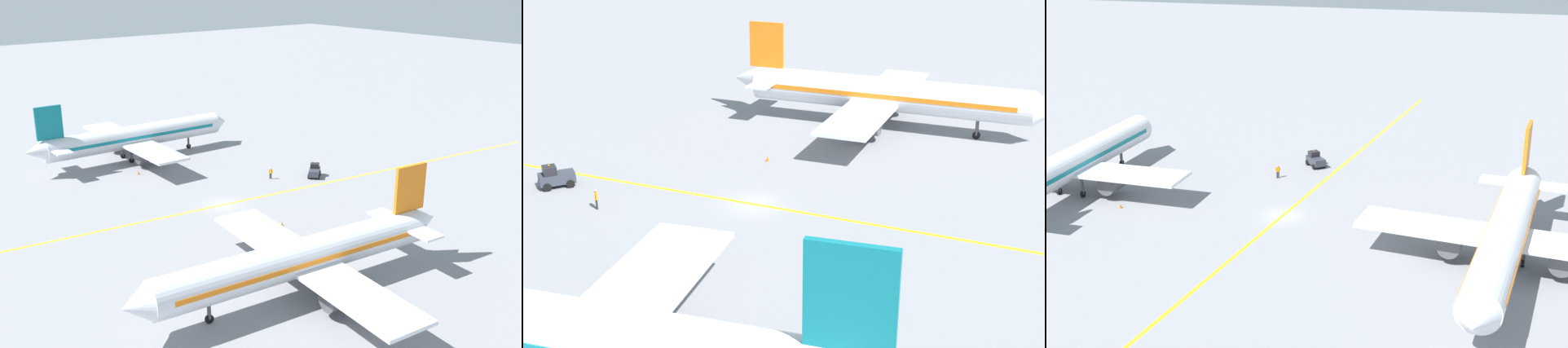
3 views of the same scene
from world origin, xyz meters
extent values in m
plane|color=gray|center=(0.00, 0.00, 0.00)|extent=(400.00, 400.00, 0.00)
cube|color=yellow|center=(0.00, 0.00, 0.00)|extent=(15.38, 119.11, 0.01)
cylinder|color=silver|center=(-23.59, 7.51, 3.80)|extent=(6.79, 30.21, 3.60)
cone|color=silver|center=(-21.86, 23.61, 3.80)|extent=(3.66, 2.75, 3.42)
cone|color=silver|center=(-25.35, -8.90, 4.10)|extent=(3.36, 3.31, 3.06)
cube|color=orange|center=(-23.59, 7.51, 3.95)|extent=(6.51, 27.23, 0.50)
cube|color=silver|center=(-23.69, 6.51, 3.08)|extent=(28.40, 8.16, 0.36)
cylinder|color=#4C4C51|center=(-28.67, 7.05, 1.83)|extent=(2.53, 3.42, 2.20)
cylinder|color=#4C4C51|center=(-18.72, 5.98, 1.83)|extent=(2.53, 3.42, 2.20)
cube|color=orange|center=(-25.08, -6.41, 8.10)|extent=(0.79, 4.02, 5.00)
cube|color=silver|center=(-25.03, -5.92, 4.20)|extent=(9.21, 3.35, 0.24)
cylinder|color=#4C4C51|center=(-22.56, 17.05, 1.40)|extent=(0.36, 0.36, 2.00)
cylinder|color=black|center=(-22.56, 17.05, 0.40)|extent=(0.36, 0.83, 0.80)
cylinder|color=#4C4C51|center=(-25.39, 5.69, 1.40)|extent=(0.36, 0.36, 2.00)
cylinder|color=black|center=(-25.39, 5.69, 0.40)|extent=(0.36, 0.83, 0.80)
cylinder|color=#4C4C51|center=(-22.21, 5.35, 1.40)|extent=(0.36, 0.36, 2.00)
cylinder|color=black|center=(-22.21, 5.35, 0.40)|extent=(0.36, 0.83, 0.80)
cylinder|color=silver|center=(25.82, -1.07, 3.80)|extent=(3.93, 30.04, 3.60)
cone|color=silver|center=(25.64, -17.27, 3.80)|extent=(3.45, 2.44, 3.42)
cone|color=silver|center=(26.00, 15.42, 4.10)|extent=(3.09, 3.03, 3.06)
cube|color=#0F727F|center=(25.82, -1.07, 3.95)|extent=(3.94, 27.04, 0.50)
cube|color=silver|center=(25.83, -0.07, 3.08)|extent=(28.06, 5.51, 0.36)
cylinder|color=#4C4C51|center=(30.83, -0.13, 1.83)|extent=(2.24, 3.22, 2.20)
cylinder|color=#4C4C51|center=(20.83, -0.02, 1.83)|extent=(2.24, 3.22, 2.20)
cube|color=#0F727F|center=(25.98, 12.92, 8.10)|extent=(0.40, 4.00, 5.00)
cube|color=silver|center=(25.97, 12.42, 4.20)|extent=(9.03, 2.50, 0.24)
cylinder|color=#4C4C51|center=(25.72, -10.67, 1.40)|extent=(0.36, 0.36, 2.00)
cylinder|color=black|center=(25.72, -10.67, 0.40)|extent=(0.29, 0.80, 0.80)
cylinder|color=#4C4C51|center=(27.44, 0.91, 1.40)|extent=(0.36, 0.36, 2.00)
cylinder|color=black|center=(27.44, 0.91, 0.40)|extent=(0.29, 0.80, 0.80)
cylinder|color=#4C4C51|center=(24.25, 0.94, 1.40)|extent=(0.36, 0.36, 2.00)
cylinder|color=black|center=(24.25, 0.94, 0.40)|extent=(0.29, 0.80, 0.80)
cube|color=#333842|center=(0.98, -17.45, 0.80)|extent=(3.11, 3.24, 0.90)
cube|color=black|center=(1.35, -17.86, 1.60)|extent=(1.68, 1.67, 0.70)
sphere|color=orange|center=(1.35, -17.86, 2.03)|extent=(0.16, 0.16, 0.16)
cylinder|color=black|center=(2.19, -17.68, 0.35)|extent=(0.65, 0.69, 0.70)
cylinder|color=black|center=(1.07, -18.67, 0.35)|extent=(0.65, 0.69, 0.70)
cylinder|color=black|center=(0.90, -16.22, 0.35)|extent=(0.65, 0.69, 0.70)
cylinder|color=black|center=(-0.22, -17.21, 0.35)|extent=(0.65, 0.69, 0.70)
cylinder|color=#23232D|center=(4.45, -11.68, 0.42)|extent=(0.16, 0.16, 0.85)
cylinder|color=#23232D|center=(4.28, -11.79, 0.42)|extent=(0.16, 0.16, 0.85)
cube|color=orange|center=(4.36, -11.73, 1.15)|extent=(0.42, 0.38, 0.60)
cylinder|color=orange|center=(4.57, -11.61, 1.15)|extent=(0.10, 0.10, 0.55)
cylinder|color=orange|center=(4.16, -11.86, 1.15)|extent=(0.10, 0.10, 0.55)
sphere|color=tan|center=(4.36, -11.73, 1.57)|extent=(0.22, 0.22, 0.22)
cone|color=orange|center=(18.28, 2.82, 0.28)|extent=(0.32, 0.32, 0.55)
cone|color=orange|center=(-10.13, -1.79, 0.28)|extent=(0.32, 0.32, 0.55)
camera|label=1|loc=(-62.14, 42.36, 29.66)|focal=42.00mm
camera|label=2|loc=(51.80, 17.41, 23.60)|focal=50.00mm
camera|label=3|loc=(-22.72, 70.15, 30.51)|focal=50.00mm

